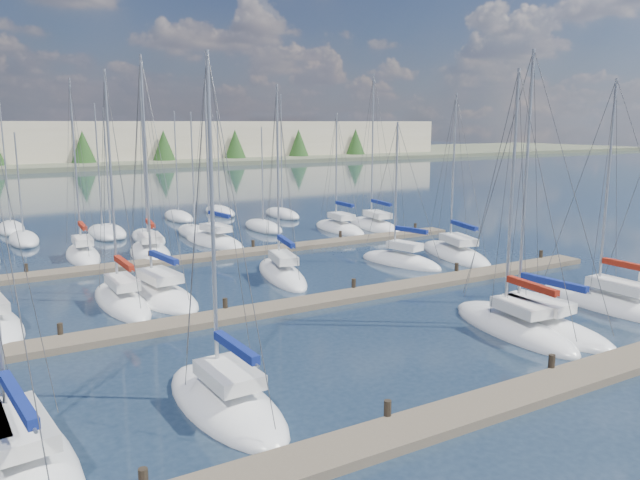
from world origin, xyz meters
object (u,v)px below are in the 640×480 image
sailboat_f (610,305)px  sailboat_l (401,261)px  sailboat_k (282,274)px  sailboat_p (214,241)px  sailboat_d (514,329)px  sailboat_n (83,255)px  sailboat_i (122,301)px  sailboat_q (339,228)px  sailboat_o (150,252)px  sailboat_m (455,254)px  sailboat_c (226,402)px  sailboat_e (530,325)px  sailboat_j (158,294)px  sailboat_r (375,226)px  sailboat_b (16,458)px

sailboat_f → sailboat_l: size_ratio=1.21×
sailboat_k → sailboat_p: bearing=100.7°
sailboat_k → sailboat_d: bearing=-61.2°
sailboat_n → sailboat_i: 13.63m
sailboat_f → sailboat_l: bearing=101.4°
sailboat_q → sailboat_o: bearing=-170.5°
sailboat_l → sailboat_m: bearing=-15.2°
sailboat_p → sailboat_k: 12.91m
sailboat_n → sailboat_d: sailboat_n is taller
sailboat_p → sailboat_i: sailboat_p is taller
sailboat_p → sailboat_c: (-10.62, -28.56, -0.00)m
sailboat_l → sailboat_q: bearing=60.3°
sailboat_p → sailboat_i: size_ratio=1.05×
sailboat_q → sailboat_n: (-22.60, -0.46, 0.03)m
sailboat_f → sailboat_e: (-6.32, -0.10, 0.00)m
sailboat_o → sailboat_j: size_ratio=1.02×
sailboat_l → sailboat_r: size_ratio=0.71×
sailboat_k → sailboat_j: bearing=-162.8°
sailboat_e → sailboat_k: sailboat_e is taller
sailboat_b → sailboat_j: sailboat_j is taller
sailboat_n → sailboat_i: bearing=-88.7°
sailboat_j → sailboat_d: bearing=-55.8°
sailboat_n → sailboat_p: 10.33m
sailboat_p → sailboat_n: bearing=173.7°
sailboat_n → sailboat_m: (23.87, -13.56, -0.03)m
sailboat_b → sailboat_j: size_ratio=0.94×
sailboat_p → sailboat_j: (-8.65, -13.60, -0.00)m
sailboat_q → sailboat_d: 29.41m
sailboat_c → sailboat_e: bearing=-0.4°
sailboat_e → sailboat_k: size_ratio=1.07×
sailboat_d → sailboat_m: bearing=62.4°
sailboat_p → sailboat_j: 16.12m
sailboat_l → sailboat_d: 14.95m
sailboat_f → sailboat_i: bearing=147.0°
sailboat_k → sailboat_n: bearing=140.8°
sailboat_k → sailboat_b: (-16.92, -15.96, -0.02)m
sailboat_n → sailboat_r: 26.16m
sailboat_m → sailboat_j: sailboat_j is taller
sailboat_f → sailboat_j: (-20.25, 14.41, -0.00)m
sailboat_q → sailboat_j: (-20.93, -13.71, 0.01)m
sailboat_q → sailboat_k: bearing=-130.4°
sailboat_d → sailboat_k: bearing=112.3°
sailboat_n → sailboat_b: (-6.96, -28.51, -0.03)m
sailboat_f → sailboat_c: (-22.22, -0.55, -0.00)m
sailboat_q → sailboat_r: bearing=-7.0°
sailboat_r → sailboat_j: sailboat_r is taller
sailboat_k → sailboat_m: (13.92, -1.01, -0.02)m
sailboat_b → sailboat_o: sailboat_o is taller
sailboat_o → sailboat_j: sailboat_o is taller
sailboat_c → sailboat_d: size_ratio=0.99×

